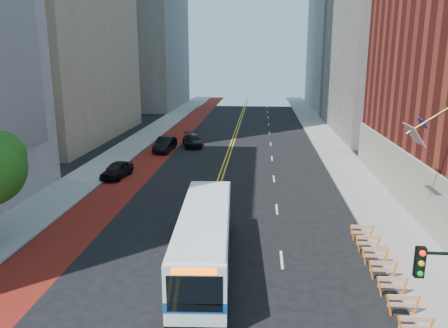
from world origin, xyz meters
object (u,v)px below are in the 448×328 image
car_a (117,170)px  car_b (165,144)px  transit_bus (205,238)px  car_c (192,141)px

car_a → car_b: car_b is taller
transit_bus → car_b: (-8.21, 27.92, -0.83)m
car_a → car_c: car_c is taller
transit_bus → car_c: size_ratio=2.32×
car_b → car_c: car_b is taller
car_a → car_c: size_ratio=0.85×
car_c → car_b: bearing=-147.3°
transit_bus → car_b: size_ratio=2.36×
car_a → car_b: size_ratio=0.86×
transit_bus → car_a: size_ratio=2.74×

